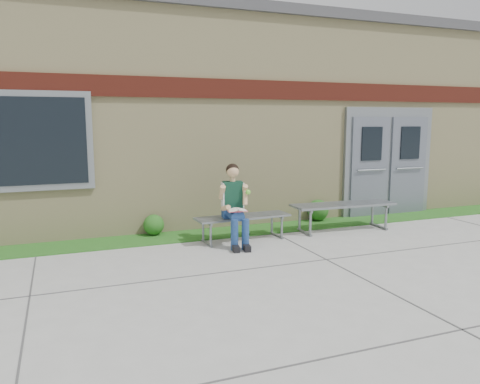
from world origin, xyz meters
name	(u,v)px	position (x,y,z in m)	size (l,w,h in m)	color
ground	(280,278)	(0.00, 0.00, 0.00)	(80.00, 80.00, 0.00)	#9E9E99
grass_strip	(217,233)	(0.00, 2.60, 0.01)	(16.00, 0.80, 0.02)	#16551A
school_building	(172,117)	(0.00, 5.99, 2.10)	(16.20, 6.22, 4.20)	beige
bench_left	(243,221)	(0.27, 2.00, 0.33)	(1.66, 0.54, 0.43)	slate
bench_right	(343,210)	(2.27, 2.00, 0.39)	(1.98, 0.64, 0.51)	slate
girl	(235,204)	(0.04, 1.80, 0.68)	(0.49, 0.84, 1.33)	navy
shrub_mid	(154,225)	(-1.09, 2.85, 0.20)	(0.36, 0.36, 0.36)	#16551A
shrub_east	(318,210)	(2.24, 2.85, 0.23)	(0.42, 0.42, 0.42)	#16551A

